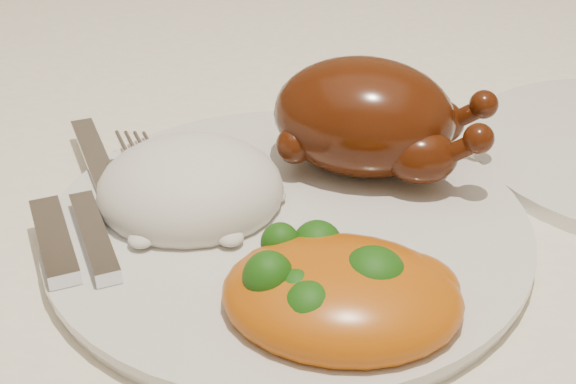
{
  "coord_description": "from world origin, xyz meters",
  "views": [
    {
      "loc": [
        0.09,
        -0.5,
        1.06
      ],
      "look_at": [
        0.06,
        -0.09,
        0.8
      ],
      "focal_mm": 50.0,
      "sensor_mm": 36.0,
      "label": 1
    }
  ],
  "objects": [
    {
      "name": "dining_table",
      "position": [
        0.0,
        0.0,
        0.67
      ],
      "size": [
        1.6,
        0.9,
        0.76
      ],
      "color": "brown",
      "rests_on": "floor"
    },
    {
      "name": "tablecloth",
      "position": [
        0.0,
        0.0,
        0.74
      ],
      "size": [
        1.73,
        1.03,
        0.18
      ],
      "color": "white",
      "rests_on": "dining_table"
    },
    {
      "name": "dinner_plate",
      "position": [
        0.06,
        -0.09,
        0.77
      ],
      "size": [
        0.3,
        0.3,
        0.01
      ],
      "primitive_type": "cylinder",
      "rotation": [
        0.0,
        0.0,
        0.03
      ],
      "color": "silver",
      "rests_on": "tablecloth"
    },
    {
      "name": "roast_chicken",
      "position": [
        0.11,
        -0.02,
        0.82
      ],
      "size": [
        0.16,
        0.11,
        0.08
      ],
      "rotation": [
        0.0,
        0.0,
        -0.2
      ],
      "color": "#4D1D08",
      "rests_on": "dinner_plate"
    },
    {
      "name": "rice_mound",
      "position": [
        0.0,
        -0.08,
        0.79
      ],
      "size": [
        0.13,
        0.12,
        0.06
      ],
      "rotation": [
        0.0,
        0.0,
        0.1
      ],
      "color": "silver",
      "rests_on": "dinner_plate"
    },
    {
      "name": "mac_and_cheese",
      "position": [
        0.1,
        -0.17,
        0.79
      ],
      "size": [
        0.13,
        0.11,
        0.05
      ],
      "rotation": [
        0.0,
        0.0,
        -0.07
      ],
      "color": "#BC610C",
      "rests_on": "dinner_plate"
    },
    {
      "name": "cutlery",
      "position": [
        -0.06,
        -0.1,
        0.79
      ],
      "size": [
        0.09,
        0.2,
        0.01
      ],
      "rotation": [
        0.0,
        0.0,
        0.45
      ],
      "color": "silver",
      "rests_on": "dinner_plate"
    }
  ]
}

